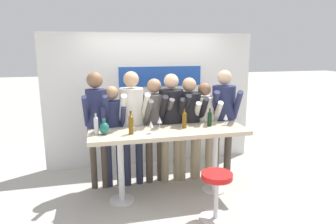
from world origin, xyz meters
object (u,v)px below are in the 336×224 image
person_right (189,118)px  person_far_left (97,116)px  person_rightmost (223,112)px  person_center (155,119)px  wine_bottle_2 (96,125)px  person_left (113,125)px  wine_bottle_0 (184,119)px  wine_glass_0 (151,125)px  wine_bottle_3 (210,118)px  person_far_right (204,120)px  decorative_vase (104,128)px  wine_glass_2 (226,117)px  person_center_right (171,116)px  bar_stool (216,189)px  person_center_left (132,116)px  tasting_table (170,140)px  wine_bottle_1 (131,124)px  wine_glass_1 (160,120)px

person_right → person_far_left: bearing=-179.0°
person_rightmost → person_center: bearing=-169.8°
person_right → wine_bottle_2: size_ratio=5.37×
person_left → wine_bottle_0: bearing=-25.0°
wine_glass_0 → wine_bottle_3: bearing=11.0°
person_far_right → decorative_vase: (-1.63, -0.50, 0.11)m
person_left → wine_glass_0: size_ratio=9.18×
person_rightmost → wine_glass_2: bearing=-97.6°
person_center → person_far_right: 0.83m
wine_bottle_2 → wine_bottle_0: bearing=2.5°
person_rightmost → person_center_right: bearing=-167.7°
bar_stool → person_center_left: 1.72m
person_far_left → decorative_vase: size_ratio=8.38×
wine_bottle_2 → decorative_vase: (0.11, -0.01, -0.05)m
bar_stool → person_left: (-1.21, 1.28, 0.59)m
wine_bottle_0 → wine_bottle_3: wine_bottle_0 is taller
person_rightmost → wine_glass_2: 0.44m
person_right → person_rightmost: (0.61, 0.01, 0.07)m
person_far_left → person_center: person_far_left is taller
person_center_right → person_rightmost: bearing=-1.4°
person_far_left → decorative_vase: person_far_left is taller
person_far_left → person_rightmost: person_far_left is taller
person_center_right → wine_bottle_0: bearing=-79.7°
person_left → bar_stool: bearing=-48.0°
tasting_table → person_center_left: size_ratio=1.25×
person_center → wine_bottle_1: size_ratio=5.28×
wine_glass_1 → person_left: bearing=149.2°
decorative_vase → wine_bottle_0: bearing=3.0°
person_far_left → wine_bottle_2: size_ratio=5.74×
person_center_left → person_far_right: 1.20m
person_center_left → wine_glass_2: bearing=-21.0°
person_right → wine_bottle_3: 0.46m
bar_stool → wine_bottle_0: size_ratio=2.16×
bar_stool → person_center_right: size_ratio=0.36×
wine_bottle_3 → wine_glass_0: size_ratio=1.55×
person_center → wine_bottle_2: bearing=-159.9°
wine_glass_2 → person_center_right: bearing=151.9°
wine_glass_1 → person_right: bearing=33.2°
wine_bottle_0 → wine_bottle_1: 0.81m
person_right → wine_bottle_3: person_right is taller
bar_stool → wine_glass_1: size_ratio=3.63×
person_far_left → wine_bottle_0: bearing=-16.8°
person_far_right → wine_glass_0: size_ratio=9.23×
tasting_table → person_center_right: size_ratio=1.28×
person_far_right → wine_bottle_2: bearing=-160.8°
person_center_left → bar_stool: bearing=-58.5°
bar_stool → person_left: person_left is taller
person_far_right → wine_glass_1: size_ratio=9.23×
decorative_vase → tasting_table: bearing=-0.8°
person_center_left → wine_bottle_3: person_center_left is taller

